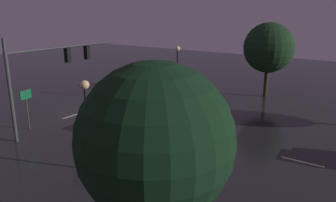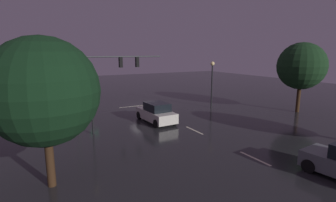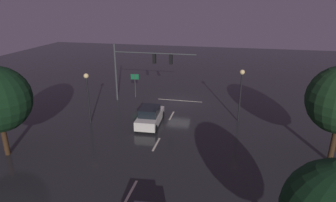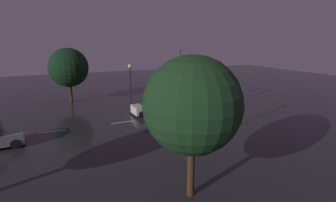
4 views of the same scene
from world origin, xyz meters
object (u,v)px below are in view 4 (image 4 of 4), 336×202
(traffic_signal_assembly, at_px, (191,67))
(street_lamp_right_kerb, at_px, (130,76))
(route_sign, at_px, (195,84))
(tree_left_near, at_px, (192,105))
(street_lamp_left_kerb, at_px, (218,93))
(tree_right_near, at_px, (69,68))
(car_approaching, at_px, (153,106))

(traffic_signal_assembly, height_order, street_lamp_right_kerb, traffic_signal_assembly)
(route_sign, distance_m, tree_left_near, 20.74)
(street_lamp_left_kerb, xyz_separation_m, tree_right_near, (16.58, 9.80, 0.80))
(car_approaching, distance_m, street_lamp_right_kerb, 6.07)
(car_approaching, bearing_deg, tree_right_near, 39.91)
(traffic_signal_assembly, bearing_deg, car_approaching, 113.40)
(traffic_signal_assembly, height_order, car_approaching, traffic_signal_assembly)
(street_lamp_right_kerb, distance_m, tree_right_near, 7.41)
(tree_left_near, bearing_deg, street_lamp_right_kerb, -7.64)
(street_lamp_left_kerb, xyz_separation_m, street_lamp_right_kerb, (13.29, 3.23, -0.15))
(car_approaching, relative_size, tree_left_near, 0.65)
(car_approaching, height_order, street_lamp_right_kerb, street_lamp_right_kerb)
(car_approaching, distance_m, tree_left_near, 14.88)
(route_sign, bearing_deg, car_approaching, 117.83)
(traffic_signal_assembly, relative_size, tree_left_near, 1.31)
(street_lamp_right_kerb, bearing_deg, tree_right_near, 63.38)
(car_approaching, xyz_separation_m, street_lamp_left_kerb, (-7.81, -2.47, 2.65))
(traffic_signal_assembly, xyz_separation_m, tree_left_near, (-16.52, 9.19, 0.24))
(street_lamp_left_kerb, relative_size, tree_right_near, 0.75)
(route_sign, bearing_deg, street_lamp_left_kerb, 158.27)
(car_approaching, xyz_separation_m, tree_right_near, (8.77, 7.33, 3.45))
(traffic_signal_assembly, xyz_separation_m, street_lamp_right_kerb, (2.96, 6.58, -1.01))
(street_lamp_right_kerb, distance_m, route_sign, 8.13)
(tree_left_near, bearing_deg, street_lamp_left_kerb, -43.37)
(street_lamp_left_kerb, bearing_deg, tree_right_near, 30.59)
(street_lamp_right_kerb, bearing_deg, car_approaching, -172.08)
(street_lamp_right_kerb, xyz_separation_m, tree_right_near, (3.29, 6.57, 0.95))
(car_approaching, height_order, street_lamp_left_kerb, street_lamp_left_kerb)
(traffic_signal_assembly, relative_size, street_lamp_right_kerb, 1.91)
(street_lamp_right_kerb, distance_m, tree_left_near, 19.69)
(traffic_signal_assembly, bearing_deg, tree_left_near, 150.91)
(street_lamp_right_kerb, xyz_separation_m, route_sign, (-1.74, -7.83, -1.28))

